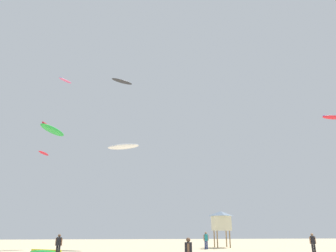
{
  "coord_description": "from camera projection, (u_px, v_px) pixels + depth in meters",
  "views": [
    {
      "loc": [
        -3.01,
        -11.54,
        2.14
      ],
      "look_at": [
        0.0,
        18.57,
        11.9
      ],
      "focal_mm": 34.05,
      "sensor_mm": 36.0,
      "label": 1
    }
  ],
  "objects": [
    {
      "name": "kite_aloft_5",
      "position": [
        123.0,
        147.0,
        40.34
      ],
      "size": [
        4.52,
        3.1,
        0.67
      ],
      "color": "white"
    },
    {
      "name": "person_left",
      "position": [
        206.0,
        239.0,
        34.69
      ],
      "size": [
        0.58,
        0.4,
        1.79
      ],
      "rotation": [
        0.0,
        0.0,
        1.79
      ],
      "color": "navy",
      "rests_on": "ground"
    },
    {
      "name": "person_foreground",
      "position": [
        188.0,
        252.0,
        16.37
      ],
      "size": [
        0.38,
        0.56,
        1.7
      ],
      "rotation": [
        0.0,
        0.0,
        6.11
      ],
      "color": "teal",
      "rests_on": "ground"
    },
    {
      "name": "kite_grounded_far",
      "position": [
        46.0,
        252.0,
        27.24
      ],
      "size": [
        3.59,
        2.62,
        0.43
      ],
      "color": "green",
      "rests_on": "ground"
    },
    {
      "name": "person_midground",
      "position": [
        59.0,
        244.0,
        25.15
      ],
      "size": [
        0.55,
        0.39,
        1.72
      ],
      "rotation": [
        0.0,
        0.0,
        4.44
      ],
      "color": "black",
      "rests_on": "ground"
    },
    {
      "name": "kite_aloft_0",
      "position": [
        333.0,
        117.0,
        34.15
      ],
      "size": [
        2.58,
        0.94,
        0.41
      ],
      "color": "red"
    },
    {
      "name": "kite_aloft_2",
      "position": [
        65.0,
        80.0,
        53.22
      ],
      "size": [
        2.13,
        2.48,
        0.34
      ],
      "color": "#E5598C"
    },
    {
      "name": "lifeguard_tower",
      "position": [
        221.0,
        221.0,
        38.5
      ],
      "size": [
        2.3,
        2.3,
        4.15
      ],
      "color": "#8C704C",
      "rests_on": "ground"
    },
    {
      "name": "person_right",
      "position": [
        313.0,
        242.0,
        28.05
      ],
      "size": [
        0.58,
        0.39,
        1.74
      ],
      "rotation": [
        0.0,
        0.0,
        1.56
      ],
      "color": "black",
      "rests_on": "ground"
    },
    {
      "name": "kite_aloft_4",
      "position": [
        44.0,
        153.0,
        52.04
      ],
      "size": [
        1.44,
        3.37,
        0.44
      ],
      "color": "red"
    },
    {
      "name": "kite_aloft_1",
      "position": [
        53.0,
        130.0,
        29.24
      ],
      "size": [
        2.02,
        4.0,
        0.45
      ],
      "color": "green"
    },
    {
      "name": "kite_aloft_3",
      "position": [
        122.0,
        81.0,
        48.12
      ],
      "size": [
        3.42,
        2.54,
        0.35
      ],
      "color": "#2D2D33"
    }
  ]
}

